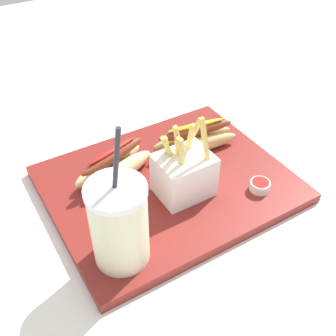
{
  "coord_description": "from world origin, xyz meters",
  "views": [
    {
      "loc": [
        -0.3,
        -0.5,
        0.54
      ],
      "look_at": [
        0.0,
        0.0,
        0.05
      ],
      "focal_mm": 43.9,
      "sensor_mm": 36.0,
      "label": 1
    }
  ],
  "objects_px": {
    "fries_basket": "(184,174)",
    "ketchup_cup_1": "(260,185)",
    "soda_cup": "(119,224)",
    "hot_dog_1": "(195,139)",
    "hot_dog_2": "(114,166)"
  },
  "relations": [
    {
      "from": "hot_dog_2",
      "to": "ketchup_cup_1",
      "type": "bearing_deg",
      "value": -39.11
    },
    {
      "from": "fries_basket",
      "to": "ketchup_cup_1",
      "type": "height_order",
      "value": "fries_basket"
    },
    {
      "from": "soda_cup",
      "to": "fries_basket",
      "type": "xyz_separation_m",
      "value": [
        0.16,
        0.07,
        -0.03
      ]
    },
    {
      "from": "hot_dog_1",
      "to": "ketchup_cup_1",
      "type": "relative_size",
      "value": 4.92
    },
    {
      "from": "hot_dog_1",
      "to": "hot_dog_2",
      "type": "xyz_separation_m",
      "value": [
        -0.18,
        0.01,
        0.0
      ]
    },
    {
      "from": "hot_dog_2",
      "to": "ketchup_cup_1",
      "type": "xyz_separation_m",
      "value": [
        0.21,
        -0.17,
        -0.01
      ]
    },
    {
      "from": "fries_basket",
      "to": "soda_cup",
      "type": "bearing_deg",
      "value": -155.65
    },
    {
      "from": "fries_basket",
      "to": "ketchup_cup_1",
      "type": "relative_size",
      "value": 4.4
    },
    {
      "from": "hot_dog_1",
      "to": "fries_basket",
      "type": "bearing_deg",
      "value": -133.14
    },
    {
      "from": "soda_cup",
      "to": "fries_basket",
      "type": "height_order",
      "value": "soda_cup"
    },
    {
      "from": "fries_basket",
      "to": "ketchup_cup_1",
      "type": "xyz_separation_m",
      "value": [
        0.12,
        -0.07,
        -0.03
      ]
    },
    {
      "from": "soda_cup",
      "to": "hot_dog_1",
      "type": "height_order",
      "value": "soda_cup"
    },
    {
      "from": "soda_cup",
      "to": "fries_basket",
      "type": "distance_m",
      "value": 0.18
    },
    {
      "from": "hot_dog_2",
      "to": "soda_cup",
      "type": "bearing_deg",
      "value": -111.92
    },
    {
      "from": "soda_cup",
      "to": "fries_basket",
      "type": "bearing_deg",
      "value": 24.35
    }
  ]
}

